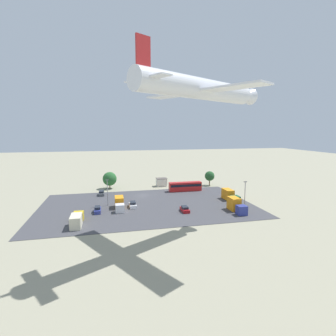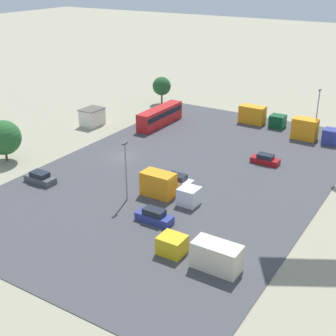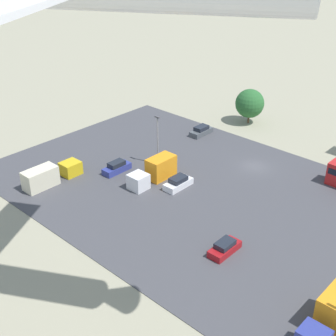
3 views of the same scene
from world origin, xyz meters
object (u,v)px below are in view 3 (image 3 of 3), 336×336
parked_truck_0 (330,318)px  parked_truck_1 (155,171)px  parked_car_2 (178,183)px  parked_truck_2 (49,175)px  parked_car_0 (225,248)px  parked_car_3 (201,131)px  parked_car_1 (117,167)px

parked_truck_0 → parked_truck_1: size_ratio=0.96×
parked_car_2 → parked_truck_2: bearing=-140.7°
parked_car_0 → parked_truck_2: parked_truck_2 is taller
parked_truck_0 → parked_truck_2: (41.61, 1.32, -0.35)m
parked_car_3 → parked_truck_2: (4.99, 28.08, 0.64)m
parked_truck_1 → parked_car_2: bearing=-168.6°
parked_truck_0 → parked_car_2: bearing=-20.6°
parked_car_2 → parked_truck_2: size_ratio=0.50×
parked_car_0 → parked_car_1: parked_car_1 is taller
parked_car_1 → parked_truck_2: size_ratio=0.51×
parked_car_3 → parked_truck_0: size_ratio=0.59×
parked_car_2 → parked_car_3: bearing=119.2°
parked_car_0 → parked_car_3: bearing=-46.3°
parked_car_3 → parked_car_2: bearing=-60.8°
parked_truck_0 → parked_truck_2: size_ratio=0.86×
parked_car_1 → parked_car_3: size_ratio=1.00×
parked_car_2 → parked_truck_0: (-27.42, 10.30, 0.97)m
parked_truck_1 → parked_car_1: bearing=18.7°
parked_car_1 → parked_car_0: bearing=-11.1°
parked_truck_0 → parked_truck_2: bearing=1.8°
parked_car_0 → parked_car_1: 23.82m
parked_truck_1 → parked_truck_2: bearing=46.3°
parked_car_1 → parked_truck_2: (4.39, 8.82, 0.60)m
parked_car_0 → parked_car_2: size_ratio=0.95×
parked_truck_0 → parked_truck_1: parked_truck_0 is taller
parked_car_2 → parked_car_3: (9.20, -16.46, -0.02)m
parked_car_0 → parked_truck_0: parked_truck_0 is taller
parked_car_3 → parked_truck_0: (-36.62, 26.76, 0.99)m
parked_car_0 → parked_truck_2: 28.10m
parked_car_1 → parked_truck_1: (-5.97, -2.02, 0.76)m
parked_car_0 → parked_car_2: bearing=-28.6°
parked_truck_0 → parked_truck_1: bearing=-17.0°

